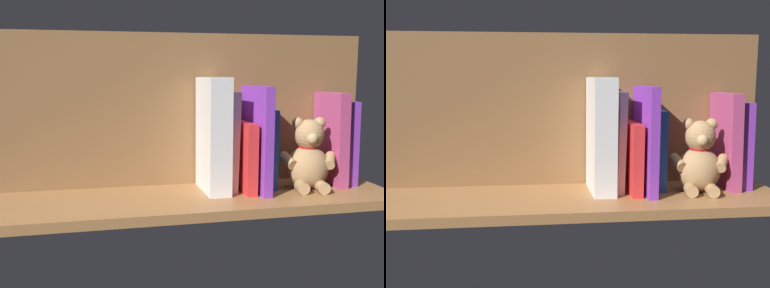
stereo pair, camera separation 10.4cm
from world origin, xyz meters
The scene contains 10 objects.
ground_plane centered at (0.00, 0.00, -1.10)cm, with size 96.87×28.35×2.20cm, color #9E6B3D.
shelf_back_panel centered at (0.00, -11.92, 19.13)cm, with size 96.87×1.50×38.25cm, color brown.
book_0 centered at (-41.07, -4.74, 10.66)cm, with size 2.84×12.08×21.31cm, color purple.
book_1 centered at (-37.42, -3.91, 11.76)cm, with size 2.78×13.73×23.53cm, color #B23F72.
teddy_bear centered at (-29.24, 0.13, 7.81)cm, with size 14.16×12.64×17.75cm.
book_2 centered at (-19.82, -5.06, 9.76)cm, with size 2.99×11.42×19.53cm, color blue.
book_3 centered at (-16.39, -1.97, 12.67)cm, with size 2.15×17.61×25.34cm, color purple.
book_4 centered at (-13.22, -2.80, 8.38)cm, with size 2.50×15.94×16.77cm, color red.
book_5 centered at (-10.24, -4.53, 12.00)cm, with size 1.75×12.48×24.00cm, color silver.
dictionary_thick_white centered at (-5.90, -3.12, 13.71)cm, with size 5.24×15.10×27.41cm, color silver.
Camera 2 is at (11.67, 102.40, 27.91)cm, focal length 42.21 mm.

